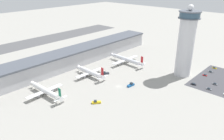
% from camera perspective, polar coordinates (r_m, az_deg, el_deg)
% --- Properties ---
extents(ground_plane, '(1000.00, 1000.00, 0.00)m').
position_cam_1_polar(ground_plane, '(191.11, 1.73, -4.33)').
color(ground_plane, '#9E9B93').
extents(terminal_building, '(235.44, 25.00, 17.45)m').
position_cam_1_polar(terminal_building, '(235.35, -11.25, 2.99)').
color(terminal_building, '#B2B2B7').
rests_on(terminal_building, ground).
extents(runway_strip, '(353.16, 44.00, 0.01)m').
position_cam_1_polar(runway_strip, '(333.49, -23.11, 5.95)').
color(runway_strip, '#515154').
rests_on(runway_strip, ground).
extents(control_tower, '(19.44, 19.44, 66.47)m').
position_cam_1_polar(control_tower, '(213.70, 18.75, 6.76)').
color(control_tower, silver).
rests_on(control_tower, ground).
extents(parking_lot_surface, '(64.00, 40.00, 0.01)m').
position_cam_1_polar(parking_lot_surface, '(226.12, 26.30, -2.35)').
color(parking_lot_surface, '#424247').
rests_on(parking_lot_surface, ground).
extents(airplane_gate_alpha, '(32.11, 41.26, 12.89)m').
position_cam_1_polar(airplane_gate_alpha, '(183.73, -16.96, -5.21)').
color(airplane_gate_alpha, white).
rests_on(airplane_gate_alpha, ground).
extents(airplane_gate_bravo, '(31.38, 36.46, 13.59)m').
position_cam_1_polar(airplane_gate_bravo, '(209.80, -5.73, -0.60)').
color(airplane_gate_bravo, white).
rests_on(airplane_gate_bravo, ground).
extents(airplane_gate_charlie, '(38.14, 45.60, 13.46)m').
position_cam_1_polar(airplane_gate_charlie, '(240.59, 3.74, 2.77)').
color(airplane_gate_charlie, silver).
rests_on(airplane_gate_charlie, ground).
extents(service_truck_catering, '(8.10, 5.85, 2.91)m').
position_cam_1_polar(service_truck_catering, '(214.15, -1.85, -0.88)').
color(service_truck_catering, black).
rests_on(service_truck_catering, ground).
extents(service_truck_fuel, '(6.98, 6.24, 2.40)m').
position_cam_1_polar(service_truck_fuel, '(167.29, -4.15, -8.39)').
color(service_truck_fuel, black).
rests_on(service_truck_fuel, ground).
extents(service_truck_baggage, '(7.32, 3.31, 3.16)m').
position_cam_1_polar(service_truck_baggage, '(191.98, 4.95, -3.91)').
color(service_truck_baggage, black).
rests_on(service_truck_baggage, ground).
extents(car_blue_compact, '(1.79, 4.09, 1.46)m').
position_cam_1_polar(car_blue_compact, '(229.65, 23.10, -1.24)').
color(car_blue_compact, black).
rests_on(car_blue_compact, ground).
extents(car_green_van, '(1.75, 4.53, 1.38)m').
position_cam_1_polar(car_green_van, '(252.04, 25.19, 0.50)').
color(car_green_van, black).
rests_on(car_green_van, ground).
extents(car_silver_sedan, '(1.99, 4.51, 1.55)m').
position_cam_1_polar(car_silver_sedan, '(206.96, 20.52, -3.46)').
color(car_silver_sedan, black).
rests_on(car_silver_sedan, ground).
extents(car_grey_coupe, '(1.93, 4.31, 1.53)m').
position_cam_1_polar(car_grey_coupe, '(214.68, 25.30, -3.31)').
color(car_grey_coupe, black).
rests_on(car_grey_coupe, ground).
extents(car_navy_sedan, '(1.93, 4.78, 1.45)m').
position_cam_1_polar(car_navy_sedan, '(240.26, 24.36, -0.40)').
color(car_navy_sedan, black).
rests_on(car_navy_sedan, ground).
extents(car_black_suv, '(1.91, 4.51, 1.44)m').
position_cam_1_polar(car_black_suv, '(203.40, 24.00, -4.53)').
color(car_black_suv, black).
rests_on(car_black_suv, ground).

